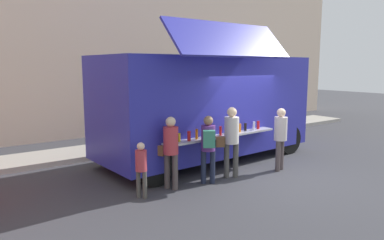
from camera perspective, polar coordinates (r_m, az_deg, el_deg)
ground_plane at (r=9.50m, az=12.06°, el=-8.49°), size 60.00×60.00×0.00m
curb_strip at (r=11.42m, az=-22.51°, el=-5.67°), size 28.00×1.60×0.15m
building_behind at (r=15.31m, az=-23.44°, el=16.78°), size 32.00×2.40×10.24m
food_truck_main at (r=10.50m, az=2.35°, el=2.51°), size 6.50×3.53×3.83m
trash_bin at (r=14.90m, az=8.39°, el=-0.34°), size 0.60×0.60×0.94m
customer_front_ordering at (r=8.89m, az=6.18°, el=-2.57°), size 0.56×0.43×1.76m
customer_mid_with_backpack at (r=8.37m, az=2.60°, el=-3.62°), size 0.47×0.52×1.62m
customer_rear_waiting at (r=8.05m, az=-3.47°, el=-4.21°), size 0.38×0.53×1.65m
customer_extra_browsing at (r=9.73m, az=13.85°, el=-2.11°), size 0.34×0.34×1.66m
child_near_queue at (r=7.62m, az=-8.06°, el=-7.08°), size 0.24×0.24×1.19m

